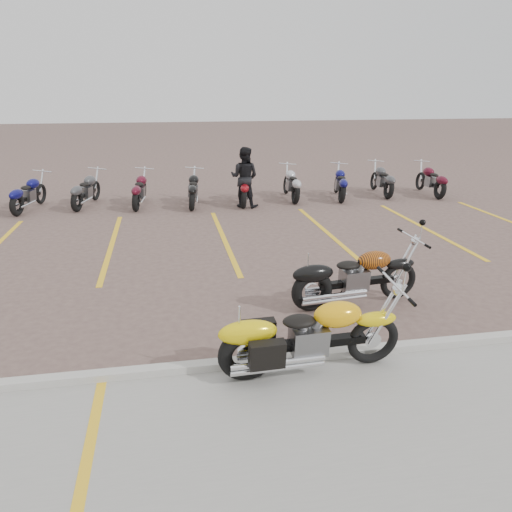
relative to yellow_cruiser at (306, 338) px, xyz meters
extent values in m
plane|color=#725B51|center=(-0.31, 2.27, -0.50)|extent=(100.00, 100.00, 0.00)
cube|color=#9E9B93|center=(-0.31, -2.23, -0.49)|extent=(60.00, 5.00, 0.01)
cube|color=#ADAAA3|center=(-0.31, 0.27, -0.44)|extent=(60.00, 0.18, 0.12)
torus|color=black|center=(0.92, 0.03, -0.15)|extent=(0.72, 0.15, 0.71)
torus|color=black|center=(-0.78, -0.03, -0.15)|extent=(0.76, 0.22, 0.76)
cube|color=black|center=(0.07, 0.00, -0.08)|extent=(1.43, 0.19, 0.11)
cube|color=slate|center=(0.01, 0.00, -0.02)|extent=(0.47, 0.35, 0.37)
ellipsoid|color=#F8AD0D|center=(0.37, 0.01, 0.31)|extent=(0.65, 0.38, 0.33)
ellipsoid|color=black|center=(-0.13, 0.00, 0.27)|extent=(0.44, 0.30, 0.13)
torus|color=black|center=(2.23, 2.01, -0.16)|extent=(0.69, 0.19, 0.68)
torus|color=black|center=(0.62, 1.83, -0.16)|extent=(0.74, 0.26, 0.72)
cube|color=black|center=(1.42, 1.92, -0.10)|extent=(1.37, 0.28, 0.10)
cube|color=slate|center=(1.37, 1.91, -0.04)|extent=(0.47, 0.36, 0.36)
ellipsoid|color=black|center=(1.72, 1.95, 0.28)|extent=(0.64, 0.40, 0.31)
ellipsoid|color=black|center=(1.24, 1.90, 0.23)|extent=(0.44, 0.32, 0.13)
imported|color=black|center=(0.77, 9.69, 0.43)|extent=(1.13, 1.04, 1.86)
camera|label=1|loc=(-1.68, -5.54, 3.05)|focal=35.00mm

